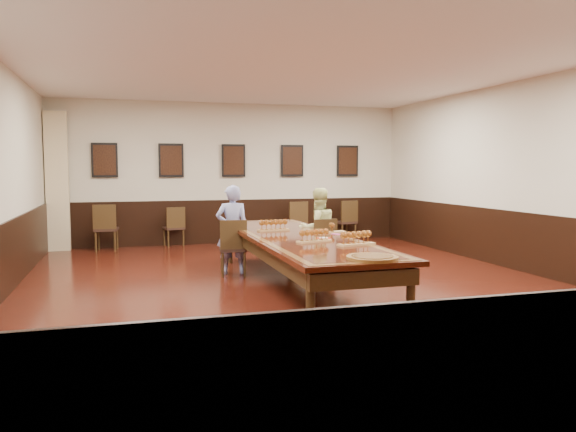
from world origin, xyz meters
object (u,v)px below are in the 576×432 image
object	(u,v)px
spare_chair_b	(174,227)
spare_chair_c	(295,222)
spare_chair_a	(106,228)
chair_man	(233,247)
person_man	(232,230)
chair_woman	(320,245)
carved_platter	(372,258)
person_woman	(318,229)
conference_table	(298,245)
spare_chair_d	(345,221)

from	to	relation	value
spare_chair_b	spare_chair_c	world-z (taller)	spare_chair_c
spare_chair_a	chair_man	bearing A→B (deg)	127.93
spare_chair_c	person_man	size ratio (longest dim) A/B	0.66
chair_woman	spare_chair_a	world-z (taller)	spare_chair_a
chair_man	person_man	bearing A→B (deg)	-90.00
person_man	chair_woman	bearing A→B (deg)	-179.83
spare_chair_b	carved_platter	size ratio (longest dim) A/B	1.52
person_man	chair_man	bearing A→B (deg)	90.00
person_man	carved_platter	distance (m)	3.60
chair_woman	spare_chair_c	size ratio (longest dim) A/B	0.92
spare_chair_c	person_woman	world-z (taller)	person_woman
chair_man	conference_table	size ratio (longest dim) A/B	0.18
chair_woman	person_woman	xyz separation A→B (m)	(-0.01, 0.09, 0.25)
chair_woman	spare_chair_c	distance (m)	3.49
chair_man	carved_platter	world-z (taller)	chair_man
chair_man	spare_chair_c	size ratio (longest dim) A/B	0.94
spare_chair_c	person_woman	size ratio (longest dim) A/B	0.69
spare_chair_c	carved_platter	size ratio (longest dim) A/B	1.68
person_man	carved_platter	world-z (taller)	person_man
spare_chair_a	person_man	xyz separation A→B (m)	(2.07, -3.24, 0.24)
spare_chair_b	conference_table	distance (m)	4.99
spare_chair_a	person_man	bearing A→B (deg)	128.83
person_man	person_woman	xyz separation A→B (m)	(1.46, -0.08, -0.03)
spare_chair_c	spare_chair_d	world-z (taller)	spare_chair_c
chair_man	spare_chair_b	world-z (taller)	chair_man
chair_woman	person_man	size ratio (longest dim) A/B	0.61
person_woman	spare_chair_a	bearing A→B (deg)	-50.00
chair_man	person_man	world-z (taller)	person_man
spare_chair_a	spare_chair_d	xyz separation A→B (m)	(5.39, 0.10, -0.01)
person_woman	chair_man	bearing A→B (deg)	-6.07
chair_woman	spare_chair_d	world-z (taller)	spare_chair_d
spare_chair_a	person_woman	xyz separation A→B (m)	(3.52, -3.32, 0.21)
person_woman	conference_table	xyz separation A→B (m)	(-0.73, -1.18, -0.09)
conference_table	chair_man	bearing A→B (deg)	122.36
conference_table	person_man	bearing A→B (deg)	119.94
conference_table	person_woman	bearing A→B (deg)	58.29
person_man	conference_table	distance (m)	1.46
conference_table	carved_platter	xyz separation A→B (m)	(0.16, -2.23, 0.16)
spare_chair_c	conference_table	bearing A→B (deg)	66.98
spare_chair_d	person_woman	size ratio (longest dim) A/B	0.69
spare_chair_d	carved_platter	size ratio (longest dim) A/B	1.67
spare_chair_d	carved_platter	world-z (taller)	spare_chair_d
spare_chair_c	spare_chair_b	bearing A→B (deg)	-11.95
chair_woman	person_man	world-z (taller)	person_man
spare_chair_d	conference_table	bearing A→B (deg)	48.53
chair_woman	conference_table	size ratio (longest dim) A/B	0.18
spare_chair_b	person_woman	bearing A→B (deg)	109.58
spare_chair_a	person_man	world-z (taller)	person_man
chair_man	chair_woman	distance (m)	1.48
spare_chair_d	person_man	bearing A→B (deg)	33.11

